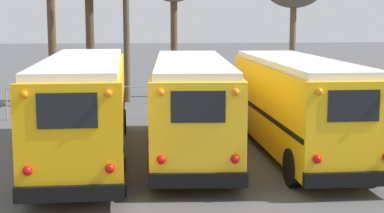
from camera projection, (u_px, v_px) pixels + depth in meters
ground_plane at (190, 151)px, 19.54m from camera, size 160.00×160.00×0.00m
school_bus_0 at (84, 105)px, 18.12m from camera, size 2.73×10.62×3.18m
school_bus_1 at (191, 103)px, 18.90m from camera, size 2.95×10.12×3.09m
school_bus_2 at (297, 103)px, 18.81m from camera, size 2.56×9.81×3.10m
utility_pole at (126, 18)px, 30.18m from camera, size 1.80×0.32×8.44m
fence_line at (177, 96)px, 25.83m from camera, size 14.78×0.06×1.42m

